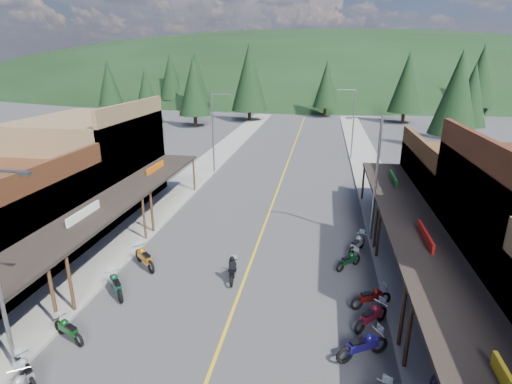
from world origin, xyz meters
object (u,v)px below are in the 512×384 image
at_px(bike_east_9, 349,260).
at_px(pedestrian_east_b, 392,225).
at_px(pine_9, 471,95).
at_px(bike_east_7, 371,315).
at_px(pine_3, 327,84).
at_px(shop_east_3, 469,193).
at_px(rider_on_bike, 233,270).
at_px(bike_west_5, 26,370).
at_px(pine_2, 249,77).
at_px(pine_5, 480,76).
at_px(streetlight_1, 214,130).
at_px(bike_east_6, 363,344).
at_px(bike_east_10, 357,244).
at_px(bike_west_8, 144,257).
at_px(streetlight_3, 352,121).
at_px(shop_west_3, 94,162).
at_px(pine_7, 171,76).
at_px(streetlight_2, 374,174).
at_px(pine_4, 407,82).
at_px(pine_11, 457,92).
at_px(pine_10, 194,86).
at_px(pine_8, 147,96).
at_px(pine_1, 196,78).
at_px(bike_west_6, 68,329).
at_px(shop_west_2, 3,221).
at_px(bike_east_8, 371,297).
at_px(pine_0, 109,83).
at_px(bike_west_7, 116,284).

bearing_deg(bike_east_9, pedestrian_east_b, 100.06).
relative_size(pine_9, bike_east_7, 5.17).
relative_size(pine_3, bike_east_9, 5.84).
height_order(shop_east_3, pine_3, pine_3).
bearing_deg(rider_on_bike, pine_9, 53.91).
bearing_deg(bike_west_5, pine_2, 38.79).
distance_m(pine_5, pedestrian_east_b, 68.77).
height_order(streetlight_1, bike_east_6, streetlight_1).
height_order(bike_east_10, rider_on_bike, rider_on_bike).
height_order(pine_9, bike_west_8, pine_9).
bearing_deg(streetlight_3, pine_3, 94.69).
bearing_deg(shop_west_3, pine_7, 105.72).
relative_size(streetlight_2, streetlight_3, 1.00).
distance_m(pine_4, bike_west_8, 62.75).
bearing_deg(pine_11, pine_7, 143.84).
relative_size(pine_10, pine_11, 0.94).
xyz_separation_m(pine_8, pine_11, (42.00, -2.00, 1.21)).
height_order(shop_east_3, pine_9, pine_9).
bearing_deg(streetlight_2, pine_1, 116.53).
bearing_deg(pine_9, streetlight_1, -143.38).
bearing_deg(bike_west_6, pine_7, 42.91).
relative_size(pine_2, pine_8, 1.40).
height_order(shop_west_2, bike_east_8, shop_west_2).
bearing_deg(pine_10, bike_east_9, -62.89).
distance_m(pine_5, bike_east_8, 77.05).
distance_m(pine_7, bike_west_8, 78.51).
height_order(pine_8, bike_east_9, pine_8).
bearing_deg(pine_11, shop_east_3, -103.17).
distance_m(shop_east_3, pine_5, 64.22).
distance_m(shop_west_2, bike_west_8, 8.22).
bearing_deg(bike_west_5, pine_9, 4.95).
bearing_deg(pine_4, pine_5, 36.87).
xyz_separation_m(streetlight_2, bike_east_7, (-0.74, -9.04, -3.86)).
bearing_deg(pine_10, pine_11, -17.53).
relative_size(pine_7, bike_west_6, 6.46).
height_order(pine_0, pine_2, pine_2).
bearing_deg(pine_2, pine_1, 139.40).
xyz_separation_m(pine_2, bike_east_6, (15.68, -61.07, -7.35)).
bearing_deg(bike_west_5, pine_3, 27.40).
bearing_deg(pine_1, bike_west_6, -76.53).
distance_m(pine_4, rider_on_bike, 61.44).
bearing_deg(streetlight_2, bike_west_5, -132.94).
relative_size(bike_west_5, bike_east_8, 0.93).
height_order(bike_west_7, bike_east_10, bike_east_10).
bearing_deg(bike_east_7, pine_9, 112.34).
bearing_deg(pine_1, bike_west_5, -77.01).
relative_size(pine_2, bike_west_8, 5.97).
xyz_separation_m(shop_west_2, pine_1, (-10.25, 68.30, 4.70)).
relative_size(shop_west_3, streetlight_2, 1.36).
height_order(shop_east_3, pine_1, pine_1).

